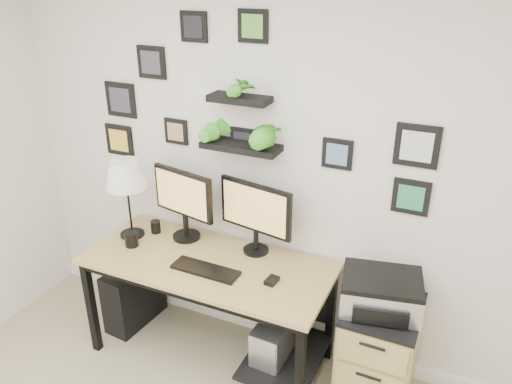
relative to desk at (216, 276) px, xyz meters
The scene contains 14 objects.
room 0.76m from the desk, 40.41° to the left, with size 4.00×4.00×4.00m.
desk is the anchor object (origin of this frame).
monitor_left 0.55m from the desk, 153.02° to the left, with size 0.48×0.23×0.50m.
monitor_right 0.50m from the desk, 45.06° to the left, with size 0.52×0.20×0.49m.
keyboard 0.19m from the desk, 85.53° to the right, with size 0.43×0.14×0.02m, color black.
mouse 0.46m from the desk, 10.72° to the right, with size 0.06×0.09×0.03m, color black.
table_lamp 0.89m from the desk, behind, with size 0.27×0.27×0.56m.
mug 0.62m from the desk, behind, with size 0.09×0.09×0.10m, color black.
pen_cup 0.59m from the desk, 165.67° to the left, with size 0.07×0.07×0.09m, color black.
pc_tower_black 0.83m from the desk, behind, with size 0.21×0.47×0.47m, color black.
pc_tower_grey 0.60m from the desk, ahead, with size 0.21×0.44×0.43m.
file_cabinet 1.11m from the desk, ahead, with size 0.43×0.53×0.67m.
printer 1.06m from the desk, ahead, with size 0.50×0.43×0.20m.
wall_decor 1.04m from the desk, 77.78° to the left, with size 2.27×0.18×1.08m.
Camera 1 is at (1.00, -0.70, 2.48)m, focal length 35.00 mm.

